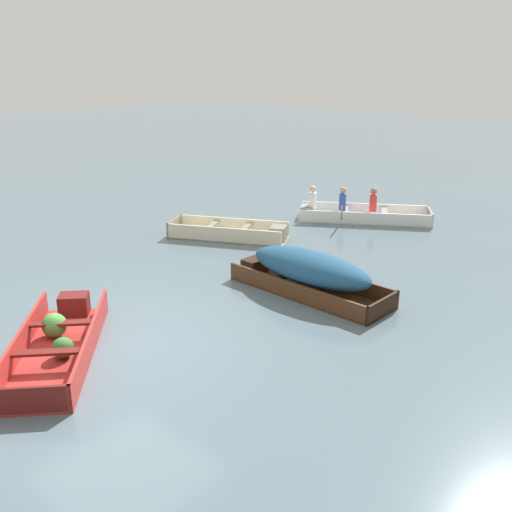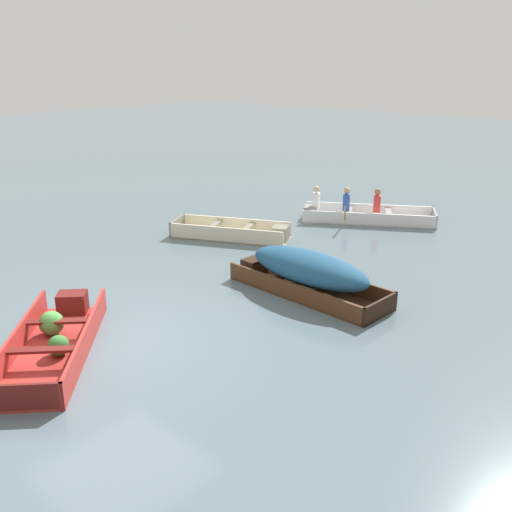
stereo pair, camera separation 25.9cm
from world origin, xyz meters
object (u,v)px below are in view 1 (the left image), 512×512
(rowboat_white_with_crew, at_px, (356,213))
(skiff_cream_mid_moored, at_px, (234,233))
(skiff_dark_varnish_near_moored, at_px, (309,270))
(dinghy_red_foreground, at_px, (58,340))

(rowboat_white_with_crew, bearing_deg, skiff_cream_mid_moored, -112.00)
(skiff_cream_mid_moored, distance_m, rowboat_white_with_crew, 3.69)
(skiff_dark_varnish_near_moored, relative_size, skiff_cream_mid_moored, 1.08)
(dinghy_red_foreground, bearing_deg, rowboat_white_with_crew, 93.18)
(dinghy_red_foreground, height_order, skiff_cream_mid_moored, dinghy_red_foreground)
(dinghy_red_foreground, relative_size, rowboat_white_with_crew, 0.84)
(dinghy_red_foreground, xyz_separation_m, skiff_dark_varnish_near_moored, (1.55, 4.29, 0.29))
(dinghy_red_foreground, bearing_deg, skiff_cream_mid_moored, 107.78)
(dinghy_red_foreground, relative_size, skiff_dark_varnish_near_moored, 0.93)
(skiff_cream_mid_moored, height_order, rowboat_white_with_crew, rowboat_white_with_crew)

